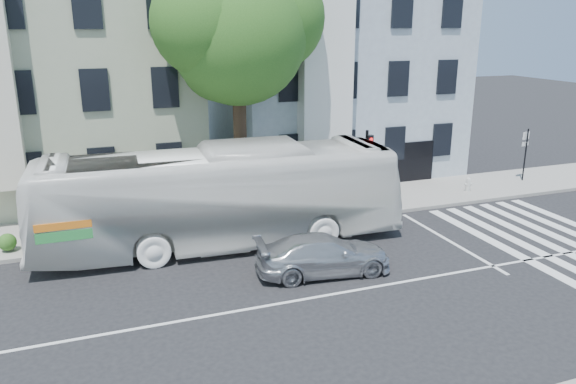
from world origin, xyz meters
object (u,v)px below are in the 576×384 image
bus (220,197)px  sedan (323,254)px  traffic_signal (367,163)px  fire_hydrant (468,184)px

bus → sedan: size_ratio=2.98×
bus → sedan: 4.62m
bus → traffic_signal: size_ratio=3.55×
traffic_signal → bus: bearing=-173.3°
fire_hydrant → sedan: bearing=-150.2°
bus → traffic_signal: 6.49m
bus → sedan: bus is taller
sedan → traffic_signal: traffic_signal is taller
sedan → traffic_signal: size_ratio=1.19×
bus → fire_hydrant: size_ratio=19.76×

